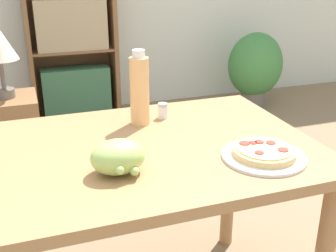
# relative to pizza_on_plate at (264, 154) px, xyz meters

# --- Properties ---
(dining_table) EXTENTS (1.15, 0.78, 0.73)m
(dining_table) POSITION_rel_pizza_on_plate_xyz_m (-0.34, 0.20, -0.12)
(dining_table) COLOR #A37549
(dining_table) RESTS_ON ground_plane
(pizza_on_plate) EXTENTS (0.26, 0.26, 0.04)m
(pizza_on_plate) POSITION_rel_pizza_on_plate_xyz_m (0.00, 0.00, 0.00)
(pizza_on_plate) COLOR white
(pizza_on_plate) RESTS_ON dining_table
(grape_bunch) EXTENTS (0.16, 0.14, 0.10)m
(grape_bunch) POSITION_rel_pizza_on_plate_xyz_m (-0.44, 0.05, 0.03)
(grape_bunch) COLOR #A8CC66
(grape_bunch) RESTS_ON dining_table
(drink_bottle) EXTENTS (0.07, 0.07, 0.27)m
(drink_bottle) POSITION_rel_pizza_on_plate_xyz_m (-0.28, 0.40, 0.11)
(drink_bottle) COLOR #EFB270
(drink_bottle) RESTS_ON dining_table
(salt_shaker) EXTENTS (0.04, 0.04, 0.06)m
(salt_shaker) POSITION_rel_pizza_on_plate_xyz_m (-0.18, 0.43, 0.01)
(salt_shaker) COLOR white
(salt_shaker) RESTS_ON dining_table
(bookshelf) EXTENTS (0.73, 0.30, 1.73)m
(bookshelf) POSITION_rel_pizza_on_plate_xyz_m (-0.26, 2.57, 0.07)
(bookshelf) COLOR brown
(bookshelf) RESTS_ON ground_plane
(side_table) EXTENTS (0.34, 0.34, 0.55)m
(side_table) POSITION_rel_pizza_on_plate_xyz_m (-0.78, 1.50, -0.47)
(side_table) COLOR brown
(side_table) RESTS_ON ground_plane
(potted_plant_floor) EXTENTS (0.51, 0.43, 0.69)m
(potted_plant_floor) POSITION_rel_pizza_on_plate_xyz_m (1.32, 2.29, -0.37)
(potted_plant_floor) COLOR #70665B
(potted_plant_floor) RESTS_ON ground_plane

